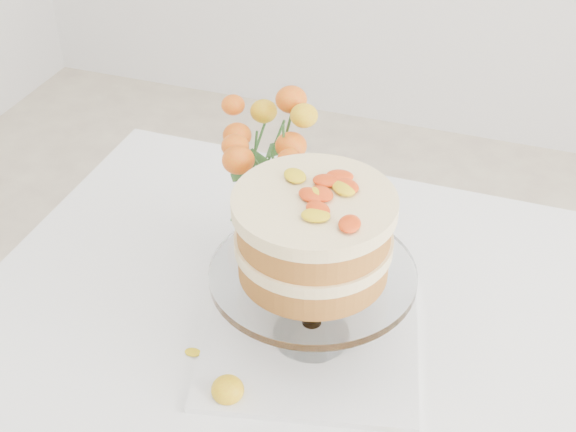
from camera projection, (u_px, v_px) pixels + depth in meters
name	position (u px, v px, depth m)	size (l,w,h in m)	color
table	(399.00, 383.00, 1.28)	(1.43, 0.93, 0.76)	tan
napkin	(311.00, 338.00, 1.24)	(0.33, 0.33, 0.01)	white
cake_stand	(314.00, 243.00, 1.13)	(0.30, 0.30, 0.27)	silver
rose_vase	(266.00, 156.00, 1.29)	(0.28, 0.28, 0.35)	silver
loose_rose_near	(228.00, 390.00, 1.14)	(0.08, 0.05, 0.04)	yellow
stray_petal_a	(309.00, 373.00, 1.19)	(0.03, 0.02, 0.00)	#DEB90E
stray_petal_b	(367.00, 410.00, 1.13)	(0.03, 0.02, 0.00)	#DEB90E
stray_petal_d	(235.00, 328.00, 1.26)	(0.03, 0.02, 0.00)	#DEB90E
stray_petal_e	(193.00, 352.00, 1.22)	(0.03, 0.02, 0.00)	#DEB90E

